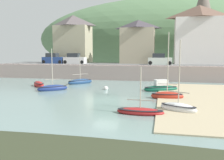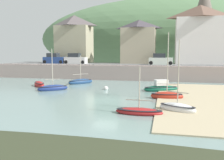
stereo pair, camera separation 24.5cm
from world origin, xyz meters
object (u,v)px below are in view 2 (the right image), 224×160
Objects in this scene: fishing_boat_green at (177,108)px; dinghy_open_wooden at (139,111)px; waterfront_building_right at (200,34)px; parked_car_by_wall at (76,59)px; sailboat_far_left at (161,88)px; parked_car_near_slipway at (54,59)px; parked_car_end_of_row at (160,60)px; sailboat_white_hull at (81,82)px; rowboat_small_beached at (53,88)px; waterfront_building_left at (74,39)px; church_with_spire at (204,21)px; sailboat_blue_trim at (39,84)px; sailboat_nearest_shore at (167,95)px; mooring_buoy at (106,88)px; waterfront_building_centre at (139,41)px.

dinghy_open_wooden is at bearing -128.08° from fishing_boat_green.
waterfront_building_right is 23.49m from parked_car_by_wall.
parked_car_near_slipway is (-20.44, 13.85, 2.83)m from sailboat_far_left.
parked_car_near_slipway and parked_car_end_of_row have the same top height.
sailboat_white_hull is 13.40m from parked_car_near_slipway.
waterfront_building_right reaches higher than rowboat_small_beached.
waterfront_building_left is 26.19m from church_with_spire.
sailboat_nearest_shore reaches higher than sailboat_blue_trim.
fishing_boat_green is 24.12m from parked_car_end_of_row.
rowboat_small_beached is at bearing -127.75° from parked_car_end_of_row.
sailboat_nearest_shore is (13.65, -2.38, 0.03)m from rowboat_small_beached.
waterfront_building_left is 16.77× the size of mooring_buoy.
parked_car_near_slipway is at bearing -170.51° from waterfront_building_right.
dinghy_open_wooden is 1.21× the size of sailboat_blue_trim.
parked_car_end_of_row reaches higher than sailboat_white_hull.
sailboat_white_hull is at bearing -64.24° from parked_car_by_wall.
dinghy_open_wooden is at bearing -83.76° from waterfront_building_centre.
sailboat_white_hull is (-13.15, 14.15, -0.02)m from fishing_boat_green.
sailboat_white_hull is at bearing 137.35° from sailboat_far_left.
waterfront_building_left is at bearing 120.83° from mooring_buoy.
fishing_boat_green is 1.42× the size of parked_car_by_wall.
dinghy_open_wooden is (-2.91, -1.41, -0.10)m from fishing_boat_green.
waterfront_building_right reaches higher than sailboat_blue_trim.
waterfront_building_right is 2.47× the size of sailboat_white_hull.
waterfront_building_left reaches higher than rowboat_small_beached.
sailboat_nearest_shore is at bearing -104.44° from church_with_spire.
sailboat_white_hull is (4.56, 3.89, 0.02)m from sailboat_blue_trim.
waterfront_building_centre reaches higher than parked_car_end_of_row.
waterfront_building_centre is 7.10m from parked_car_end_of_row.
waterfront_building_right is (11.19, 0.00, 1.21)m from waterfront_building_centre.
parked_car_by_wall is (-11.40, -4.50, -3.41)m from waterfront_building_centre.
waterfront_building_right reaches higher than sailboat_white_hull.
waterfront_building_centre is 2.00× the size of parked_car_near_slipway.
fishing_boat_green is at bearing -49.15° from mooring_buoy.
sailboat_white_hull is 11.07m from parked_car_by_wall.
parked_car_by_wall is at bearing 136.90° from sailboat_blue_trim.
fishing_boat_green reaches higher than parked_car_end_of_row.
church_with_spire is 34.54m from fishing_boat_green.
sailboat_blue_trim is 0.45× the size of sailboat_nearest_shore.
sailboat_white_hull is (-6.98, -14.23, -6.32)m from waterfront_building_centre.
sailboat_white_hull is at bearing -116.15° from waterfront_building_centre.
parked_car_end_of_row is at bearing 13.33° from rowboat_small_beached.
parked_car_by_wall is at bearing 62.01° from rowboat_small_beached.
dinghy_open_wooden is 0.91× the size of parked_car_near_slipway.
parked_car_near_slipway is 4.33m from parked_car_by_wall.
rowboat_small_beached is 16.78m from parked_car_by_wall.
church_with_spire is 2.71× the size of fishing_boat_green.
waterfront_building_centre is 19.94m from sailboat_far_left.
waterfront_building_centre reaches higher than fishing_boat_green.
dinghy_open_wooden is 6.99m from sailboat_nearest_shore.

